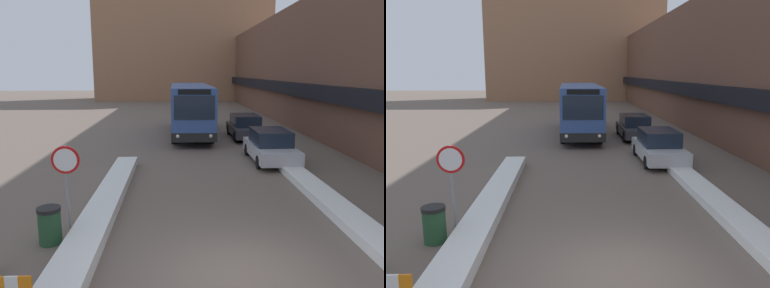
{
  "view_description": "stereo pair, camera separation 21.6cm",
  "coord_description": "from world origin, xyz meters",
  "views": [
    {
      "loc": [
        -1.38,
        -7.17,
        4.27
      ],
      "look_at": [
        -0.82,
        4.91,
        1.92
      ],
      "focal_mm": 35.0,
      "sensor_mm": 36.0,
      "label": 1
    },
    {
      "loc": [
        -1.17,
        -7.18,
        4.27
      ],
      "look_at": [
        -0.82,
        4.91,
        1.92
      ],
      "focal_mm": 35.0,
      "sensor_mm": 36.0,
      "label": 2
    }
  ],
  "objects": [
    {
      "name": "building_row_right",
      "position": [
        9.97,
        24.0,
        4.61
      ],
      "size": [
        5.5,
        60.0,
        9.24
      ],
      "color": "brown",
      "rests_on": "ground_plane"
    },
    {
      "name": "stop_sign",
      "position": [
        -4.32,
        2.72,
        1.69
      ],
      "size": [
        0.76,
        0.08,
        2.33
      ],
      "color": "gray",
      "rests_on": "ground_plane"
    },
    {
      "name": "parked_car_front",
      "position": [
        3.2,
        10.28,
        0.76
      ],
      "size": [
        1.9,
        4.4,
        1.53
      ],
      "color": "#B7B7BC",
      "rests_on": "ground_plane"
    },
    {
      "name": "city_bus",
      "position": [
        -0.32,
        18.27,
        1.81
      ],
      "size": [
        2.58,
        10.52,
        3.37
      ],
      "color": "#335193",
      "rests_on": "ground_plane"
    },
    {
      "name": "snow_bank_left",
      "position": [
        -3.6,
        4.5,
        0.18
      ],
      "size": [
        0.9,
        11.0,
        0.35
      ],
      "color": "silver",
      "rests_on": "ground_plane"
    },
    {
      "name": "snow_bank_right",
      "position": [
        3.6,
        3.52,
        0.14
      ],
      "size": [
        0.9,
        9.95,
        0.29
      ],
      "color": "silver",
      "rests_on": "ground_plane"
    },
    {
      "name": "trash_bin",
      "position": [
        -4.55,
        1.81,
        0.48
      ],
      "size": [
        0.59,
        0.59,
        0.95
      ],
      "color": "#234C2D",
      "rests_on": "ground_plane"
    },
    {
      "name": "building_backdrop_far",
      "position": [
        0.0,
        51.88,
        7.21
      ],
      "size": [
        26.0,
        8.0,
        14.43
      ],
      "color": "#996B4C",
      "rests_on": "ground_plane"
    },
    {
      "name": "ground_plane",
      "position": [
        0.0,
        0.0,
        0.0
      ],
      "size": [
        160.0,
        160.0,
        0.0
      ],
      "primitive_type": "plane",
      "color": "#66564C"
    },
    {
      "name": "parked_car_middle",
      "position": [
        3.2,
        16.82,
        0.76
      ],
      "size": [
        1.91,
        4.71,
        1.51
      ],
      "color": "#38383D",
      "rests_on": "ground_plane"
    }
  ]
}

